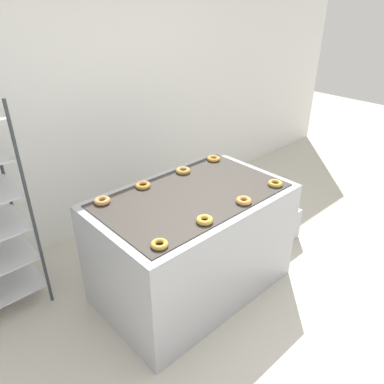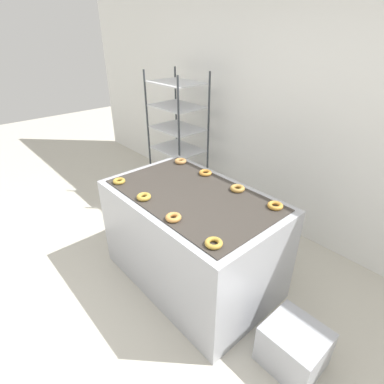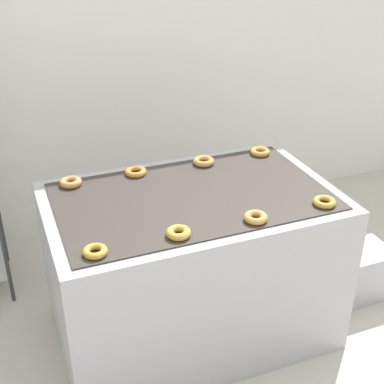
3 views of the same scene
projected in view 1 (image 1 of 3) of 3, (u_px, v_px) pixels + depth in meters
ground_plane at (258, 335)px, 2.79m from camera, size 14.00×14.00×0.00m
wall_back at (90, 95)px, 3.49m from camera, size 8.00×0.05×2.80m
fryer_machine at (192, 243)px, 3.04m from camera, size 1.52×0.95×0.91m
glaze_bin at (274, 224)px, 3.81m from camera, size 0.40×0.37×0.33m
donut_near_left at (159, 244)px, 2.25m from camera, size 0.11×0.11×0.03m
donut_near_midleft at (205, 220)px, 2.48m from camera, size 0.12×0.12×0.04m
donut_near_midright at (244, 201)px, 2.70m from camera, size 0.12×0.12×0.04m
donut_near_right at (275, 183)px, 2.95m from camera, size 0.12×0.12×0.03m
donut_far_left at (102, 201)px, 2.70m from camera, size 0.12×0.12×0.04m
donut_far_midleft at (143, 185)px, 2.92m from camera, size 0.12×0.12×0.03m
donut_far_midright at (183, 171)px, 3.15m from camera, size 0.12×0.12×0.04m
donut_far_right at (214, 159)px, 3.37m from camera, size 0.12×0.12×0.03m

